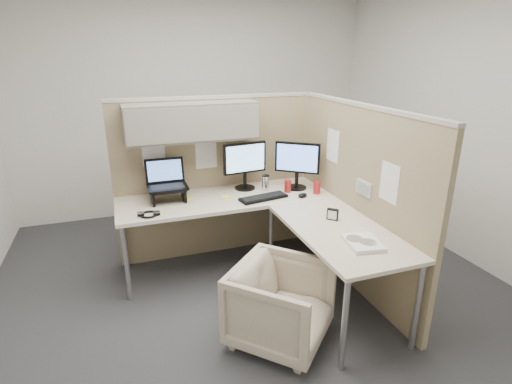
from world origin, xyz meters
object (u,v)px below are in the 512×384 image
object	(u,v)px
office_chair	(281,301)
desk	(263,214)
keyboard	(263,198)
monitor_left	(245,162)

from	to	relation	value
office_chair	desk	bearing A→B (deg)	34.41
office_chair	keyboard	world-z (taller)	keyboard
monitor_left	keyboard	size ratio (longest dim) A/B	1.03
monitor_left	desk	bearing A→B (deg)	-98.62
desk	office_chair	distance (m)	0.86
keyboard	monitor_left	bearing A→B (deg)	92.04
office_chair	keyboard	bearing A→B (deg)	32.08
desk	keyboard	size ratio (longest dim) A/B	4.42
office_chair	monitor_left	world-z (taller)	monitor_left
office_chair	monitor_left	size ratio (longest dim) A/B	1.42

